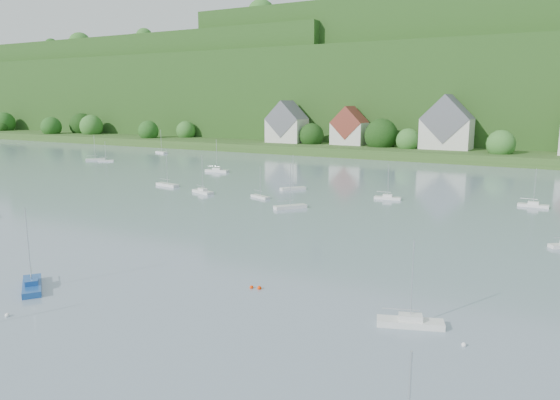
# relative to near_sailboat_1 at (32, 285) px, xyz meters

# --- Properties ---
(far_shore_strip) EXTENTS (600.00, 60.00, 3.00)m
(far_shore_strip) POSITION_rel_near_sailboat_1_xyz_m (4.52, 161.65, 1.06)
(far_shore_strip) COLOR #30531F
(far_shore_strip) RESTS_ON ground
(forested_ridge) EXTENTS (620.00, 181.22, 69.89)m
(forested_ridge) POSITION_rel_near_sailboat_1_xyz_m (4.92, 230.22, 22.44)
(forested_ridge) COLOR #1E4516
(forested_ridge) RESTS_ON ground
(village_building_0) EXTENTS (14.00, 10.40, 16.00)m
(village_building_0) POSITION_rel_near_sailboat_1_xyz_m (-50.48, 148.65, 9.07)
(village_building_0) COLOR silver
(village_building_0) RESTS_ON far_shore_strip
(village_building_1) EXTENTS (12.00, 9.36, 14.00)m
(village_building_1) POSITION_rel_near_sailboat_1_xyz_m (-25.48, 150.65, 8.31)
(village_building_1) COLOR silver
(village_building_1) RESTS_ON far_shore_strip
(village_building_2) EXTENTS (16.00, 11.44, 18.00)m
(village_building_2) POSITION_rel_near_sailboat_1_xyz_m (9.52, 149.65, 9.83)
(village_building_2) COLOR silver
(village_building_2) RESTS_ON far_shore_strip
(near_sailboat_1) EXTENTS (6.00, 5.12, 8.38)m
(near_sailboat_1) POSITION_rel_near_sailboat_1_xyz_m (0.00, 0.00, 0.00)
(near_sailboat_1) COLOR #19468E
(near_sailboat_1) RESTS_ON ground
(near_sailboat_3) EXTENTS (5.80, 3.33, 7.56)m
(near_sailboat_3) POSITION_rel_near_sailboat_1_xyz_m (36.24, 9.70, -0.02)
(near_sailboat_3) COLOR silver
(near_sailboat_3) RESTS_ON ground
(mooring_buoy_1) EXTENTS (0.42, 0.42, 0.42)m
(mooring_buoy_1) POSITION_rel_near_sailboat_1_xyz_m (4.32, -5.68, -0.44)
(mooring_buoy_1) COLOR white
(mooring_buoy_1) RESTS_ON ground
(mooring_buoy_2) EXTENTS (0.44, 0.44, 0.44)m
(mooring_buoy_2) POSITION_rel_near_sailboat_1_xyz_m (20.32, 11.19, -0.44)
(mooring_buoy_2) COLOR #F93401
(mooring_buoy_2) RESTS_ON ground
(mooring_buoy_3) EXTENTS (0.39, 0.39, 0.39)m
(mooring_buoy_3) POSITION_rel_near_sailboat_1_xyz_m (19.50, 11.01, -0.44)
(mooring_buoy_3) COLOR #F93401
(mooring_buoy_3) RESTS_ON ground
(mooring_buoy_4) EXTENTS (0.39, 0.39, 0.39)m
(mooring_buoy_4) POSITION_rel_near_sailboat_1_xyz_m (40.94, 8.02, -0.44)
(mooring_buoy_4) COLOR white
(mooring_buoy_4) RESTS_ON ground
(far_sailboat_cluster) EXTENTS (198.48, 75.38, 8.71)m
(far_sailboat_cluster) POSITION_rel_near_sailboat_1_xyz_m (11.97, 78.22, -0.07)
(far_sailboat_cluster) COLOR silver
(far_sailboat_cluster) RESTS_ON ground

